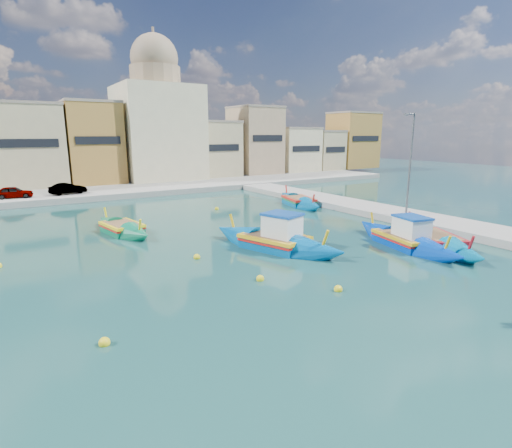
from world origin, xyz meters
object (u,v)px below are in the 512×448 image
object	(u,v)px
luzzu_turquoise_cabin	(405,240)
luzzu_green	(122,229)
luzzu_blue_cabin	(275,242)
church_block	(158,119)
luzzu_cyan_mid	(299,202)
quay_street_lamp	(410,164)
luzzu_blue_south	(435,242)

from	to	relation	value
luzzu_turquoise_cabin	luzzu_green	distance (m)	18.10
luzzu_blue_cabin	luzzu_green	size ratio (longest dim) A/B	1.23
church_block	luzzu_cyan_mid	xyz separation A→B (m)	(5.00, -24.04, -8.14)
luzzu_turquoise_cabin	luzzu_cyan_mid	world-z (taller)	luzzu_turquoise_cabin
luzzu_green	luzzu_blue_cabin	bearing A→B (deg)	-52.68
quay_street_lamp	luzzu_green	size ratio (longest dim) A/B	1.03
luzzu_blue_cabin	luzzu_blue_south	xyz separation A→B (m)	(8.34, -4.62, -0.13)
luzzu_green	church_block	bearing A→B (deg)	65.89
church_block	luzzu_cyan_mid	distance (m)	25.86
church_block	luzzu_blue_south	bearing A→B (deg)	-85.47
quay_street_lamp	luzzu_blue_cabin	size ratio (longest dim) A/B	0.84
quay_street_lamp	luzzu_cyan_mid	distance (m)	11.03
luzzu_blue_cabin	luzzu_cyan_mid	world-z (taller)	luzzu_blue_cabin
luzzu_turquoise_cabin	luzzu_blue_south	xyz separation A→B (m)	(1.53, -0.97, -0.08)
luzzu_cyan_mid	luzzu_blue_south	distance (m)	15.53
quay_street_lamp	luzzu_turquoise_cabin	distance (m)	8.37
quay_street_lamp	church_block	bearing A→B (deg)	102.35
luzzu_cyan_mid	quay_street_lamp	bearing A→B (deg)	-76.22
luzzu_turquoise_cabin	luzzu_blue_south	size ratio (longest dim) A/B	1.04
luzzu_cyan_mid	luzzu_blue_south	xyz separation A→B (m)	(-1.87, -15.42, -0.00)
church_block	luzzu_green	size ratio (longest dim) A/B	2.47
church_block	luzzu_blue_south	xyz separation A→B (m)	(3.13, -39.45, -8.14)
church_block	luzzu_blue_cabin	world-z (taller)	church_block
luzzu_turquoise_cabin	luzzu_cyan_mid	size ratio (longest dim) A/B	1.04
luzzu_cyan_mid	luzzu_green	xyz separation A→B (m)	(-16.75, -2.21, -0.02)
luzzu_blue_cabin	luzzu_blue_south	size ratio (longest dim) A/B	1.06
luzzu_cyan_mid	church_block	bearing A→B (deg)	101.75
luzzu_blue_cabin	luzzu_blue_south	distance (m)	9.54
luzzu_turquoise_cabin	luzzu_blue_cabin	distance (m)	7.73
luzzu_blue_cabin	luzzu_blue_south	world-z (taller)	luzzu_blue_cabin
church_block	luzzu_turquoise_cabin	world-z (taller)	church_block
luzzu_turquoise_cabin	luzzu_blue_cabin	size ratio (longest dim) A/B	0.98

